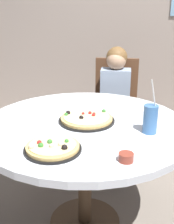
% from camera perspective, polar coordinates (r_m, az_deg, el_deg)
% --- Properties ---
extents(ground_plane, '(8.00, 8.00, 0.00)m').
position_cam_1_polar(ground_plane, '(2.17, -0.41, -20.66)').
color(ground_plane, slate).
extents(wall_with_window, '(5.20, 0.14, 2.90)m').
position_cam_1_polar(wall_with_window, '(3.50, 9.65, 20.62)').
color(wall_with_window, '#A8998E').
rests_on(wall_with_window, ground_plane).
extents(dining_table, '(1.26, 1.26, 0.75)m').
position_cam_1_polar(dining_table, '(1.81, -0.47, -4.77)').
color(dining_table, silver).
rests_on(dining_table, ground_plane).
extents(chair_wooden, '(0.46, 0.46, 0.95)m').
position_cam_1_polar(chair_wooden, '(2.77, 5.57, 1.51)').
color(chair_wooden, brown).
rests_on(chair_wooden, ground_plane).
extents(diner_child, '(0.31, 0.43, 1.08)m').
position_cam_1_polar(diner_child, '(2.62, 5.32, -0.73)').
color(diner_child, '#3F4766').
rests_on(diner_child, ground_plane).
extents(pizza_veggie, '(0.29, 0.29, 0.05)m').
position_cam_1_polar(pizza_veggie, '(1.45, -6.74, -6.87)').
color(pizza_veggie, black).
rests_on(pizza_veggie, dining_table).
extents(pizza_cheese, '(0.34, 0.34, 0.05)m').
position_cam_1_polar(pizza_cheese, '(1.78, -0.11, -1.32)').
color(pizza_cheese, black).
rests_on(pizza_cheese, dining_table).
extents(soda_cup, '(0.08, 0.08, 0.31)m').
position_cam_1_polar(soda_cup, '(1.64, 12.27, -1.34)').
color(soda_cup, '#3F72B2').
rests_on(soda_cup, dining_table).
extents(sauce_bowl, '(0.07, 0.07, 0.04)m').
position_cam_1_polar(sauce_bowl, '(1.36, 7.64, -8.77)').
color(sauce_bowl, brown).
rests_on(sauce_bowl, dining_table).
extents(plate_small, '(0.18, 0.18, 0.01)m').
position_cam_1_polar(plate_small, '(2.07, -6.41, 1.34)').
color(plate_small, white).
rests_on(plate_small, dining_table).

